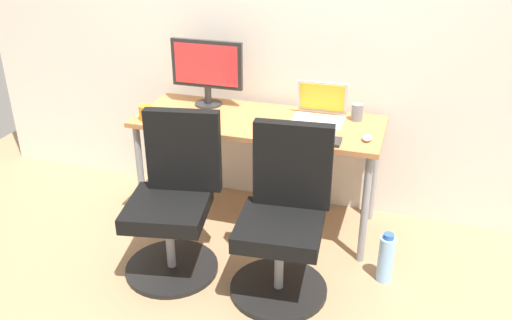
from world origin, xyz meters
TOP-DOWN VIEW (x-y plane):
  - ground_plane at (0.00, 0.00)m, footprint 5.28×5.28m
  - back_wall at (0.00, 0.38)m, footprint 4.40×0.04m
  - desk at (0.00, 0.00)m, footprint 1.54×0.60m
  - office_chair_left at (-0.31, -0.61)m, footprint 0.54×0.54m
  - office_chair_right at (0.33, -0.61)m, footprint 0.54×0.54m
  - water_bottle_on_floor at (0.87, -0.40)m, footprint 0.09×0.09m
  - desktop_monitor at (-0.40, 0.16)m, footprint 0.48×0.18m
  - open_laptop at (0.36, 0.11)m, footprint 0.31×0.26m
  - keyboard_by_monitor at (-0.37, -0.22)m, footprint 0.34×0.12m
  - keyboard_by_laptop at (0.38, -0.22)m, footprint 0.34×0.12m
  - mouse_by_monitor at (0.10, -0.10)m, footprint 0.06×0.10m
  - mouse_by_laptop at (0.68, -0.12)m, footprint 0.06×0.10m
  - coffee_mug at (-0.67, -0.21)m, footprint 0.08×0.08m
  - pen_cup at (0.58, 0.17)m, footprint 0.07×0.07m

SIDE VIEW (x-z plane):
  - ground_plane at x=0.00m, z-range 0.00..0.00m
  - water_bottle_on_floor at x=0.87m, z-range -0.01..0.30m
  - office_chair_left at x=-0.31m, z-range -0.05..0.89m
  - office_chair_right at x=0.33m, z-range -0.05..0.89m
  - desk at x=0.00m, z-range 0.29..1.03m
  - keyboard_by_monitor at x=-0.37m, z-range 0.73..0.75m
  - keyboard_by_laptop at x=0.38m, z-range 0.73..0.75m
  - mouse_by_monitor at x=0.10m, z-range 0.73..0.77m
  - mouse_by_laptop at x=0.68m, z-range 0.73..0.77m
  - coffee_mug at x=-0.67m, z-range 0.73..0.83m
  - pen_cup at x=0.58m, z-range 0.73..0.84m
  - open_laptop at x=0.36m, z-range 0.68..0.90m
  - desktop_monitor at x=-0.40m, z-range 0.77..1.20m
  - back_wall at x=0.00m, z-range 0.00..2.60m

